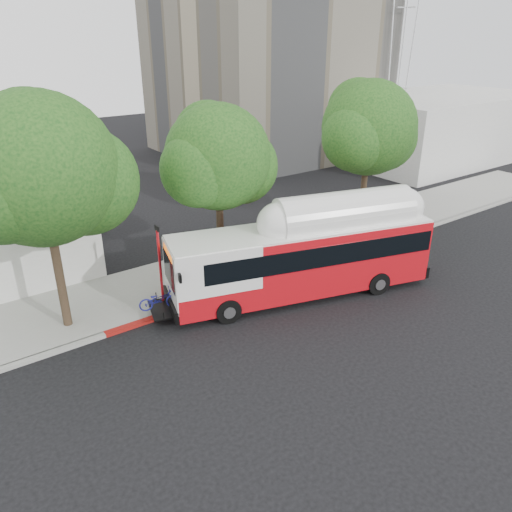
# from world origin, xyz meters

# --- Properties ---
(ground) EXTENTS (120.00, 120.00, 0.00)m
(ground) POSITION_xyz_m (0.00, 0.00, 0.00)
(ground) COLOR black
(ground) RESTS_ON ground
(sidewalk) EXTENTS (60.00, 5.00, 0.15)m
(sidewalk) POSITION_xyz_m (0.00, 6.50, 0.07)
(sidewalk) COLOR gray
(sidewalk) RESTS_ON ground
(curb_strip) EXTENTS (60.00, 0.30, 0.15)m
(curb_strip) POSITION_xyz_m (0.00, 3.90, 0.07)
(curb_strip) COLOR gray
(curb_strip) RESTS_ON ground
(red_curb_segment) EXTENTS (10.00, 0.32, 0.16)m
(red_curb_segment) POSITION_xyz_m (-3.00, 3.90, 0.08)
(red_curb_segment) COLOR maroon
(red_curb_segment) RESTS_ON ground
(street_tree_left) EXTENTS (6.67, 5.80, 9.74)m
(street_tree_left) POSITION_xyz_m (-8.53, 5.56, 6.60)
(street_tree_left) COLOR #2D2116
(street_tree_left) RESTS_ON ground
(street_tree_mid) EXTENTS (5.75, 5.00, 8.62)m
(street_tree_mid) POSITION_xyz_m (-0.59, 6.06, 5.91)
(street_tree_mid) COLOR #2D2116
(street_tree_mid) RESTS_ON ground
(street_tree_right) EXTENTS (6.21, 5.40, 9.18)m
(street_tree_right) POSITION_xyz_m (9.44, 5.86, 6.26)
(street_tree_right) COLOR #2D2116
(street_tree_right) RESTS_ON ground
(horizon_block) EXTENTS (20.00, 12.00, 6.00)m
(horizon_block) POSITION_xyz_m (30.00, 16.00, 3.00)
(horizon_block) COLOR silver
(horizon_block) RESTS_ON ground
(transit_bus) EXTENTS (13.36, 5.85, 3.91)m
(transit_bus) POSITION_xyz_m (1.01, 1.93, 1.83)
(transit_bus) COLOR red
(transit_bus) RESTS_ON ground
(signal_pole) EXTENTS (0.12, 0.39, 4.10)m
(signal_pole) POSITION_xyz_m (-5.10, 4.34, 2.11)
(signal_pole) COLOR red
(signal_pole) RESTS_ON ground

